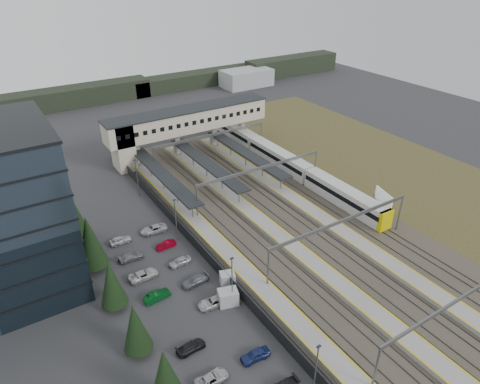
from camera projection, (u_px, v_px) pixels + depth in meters
ground at (249, 255)px, 69.54m from camera, size 220.00×220.00×0.00m
conifer_row at (121, 298)px, 54.06m from camera, size 4.42×49.82×9.50m
car_park at (191, 307)px, 58.58m from camera, size 10.67×44.79×1.29m
lampposts at (200, 245)px, 64.61m from camera, size 0.50×53.25×8.07m
fence at (199, 247)px, 69.70m from camera, size 0.08×90.00×2.00m
relay_cabin_near at (228, 297)px, 59.44m from camera, size 3.16×2.68×2.26m
relay_cabin_far at (228, 279)px, 63.02m from camera, size 2.64×2.42×1.99m
rail_corridor at (276, 222)px, 77.44m from camera, size 34.00×90.00×0.92m
canopies at (206, 163)px, 90.79m from camera, size 23.10×30.00×3.28m
footbridge at (178, 124)px, 100.21m from camera, size 40.40×6.40×11.20m
gantries at (297, 196)px, 74.42m from camera, size 28.40×62.28×7.17m
train at (280, 159)px, 96.98m from camera, size 2.96×61.94×3.73m
billboard at (384, 199)px, 79.78m from camera, size 1.54×5.16×4.38m
scrub_east at (406, 176)px, 94.22m from camera, size 34.00×120.00×0.06m
treeline_far at (159, 86)px, 147.21m from camera, size 170.00×19.00×7.00m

